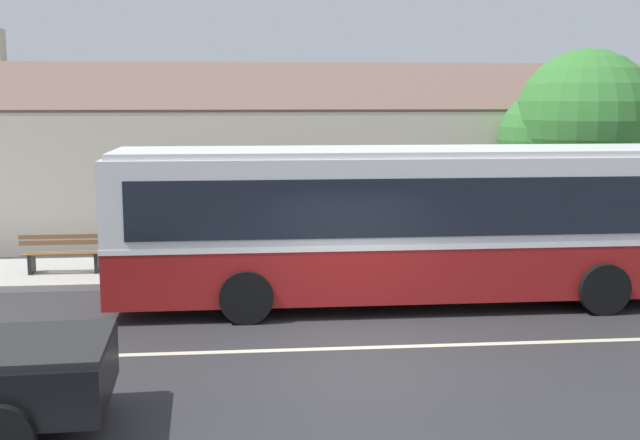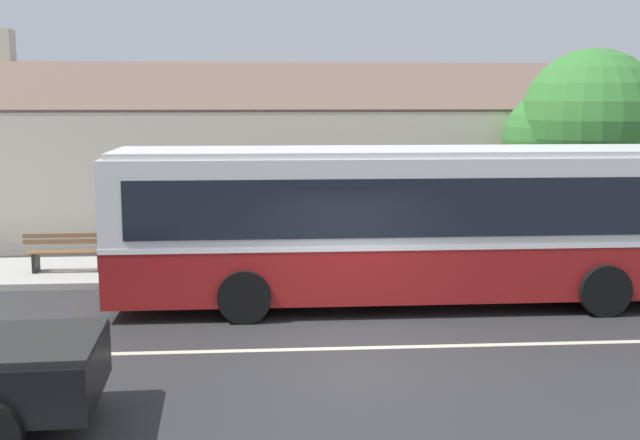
% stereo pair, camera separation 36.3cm
% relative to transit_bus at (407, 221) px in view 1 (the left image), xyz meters
% --- Properties ---
extents(ground_plane, '(300.00, 300.00, 0.00)m').
position_rel_transit_bus_xyz_m(ground_plane, '(-1.36, -2.90, -1.69)').
color(ground_plane, '#2D2D30').
extents(sidewalk_far, '(60.00, 3.00, 0.15)m').
position_rel_transit_bus_xyz_m(sidewalk_far, '(-1.36, 3.10, -1.61)').
color(sidewalk_far, '#ADAAA3').
rests_on(sidewalk_far, ground).
extents(lane_divider_stripe, '(60.00, 0.16, 0.01)m').
position_rel_transit_bus_xyz_m(lane_divider_stripe, '(-1.36, -2.90, -1.69)').
color(lane_divider_stripe, beige).
rests_on(lane_divider_stripe, ground).
extents(community_building, '(27.13, 8.61, 6.26)m').
position_rel_transit_bus_xyz_m(community_building, '(-3.72, 9.90, 0.30)').
color(community_building, beige).
rests_on(community_building, ground).
extents(transit_bus, '(11.81, 2.82, 3.14)m').
position_rel_transit_bus_xyz_m(transit_bus, '(0.00, 0.00, 0.00)').
color(transit_bus, maroon).
rests_on(transit_bus, ground).
extents(bench_by_building, '(1.84, 0.51, 0.94)m').
position_rel_transit_bus_xyz_m(bench_by_building, '(-7.37, 2.79, -1.11)').
color(bench_by_building, brown).
rests_on(bench_by_building, sidewalk_far).
extents(bench_down_street, '(1.72, 0.51, 0.94)m').
position_rel_transit_bus_xyz_m(bench_down_street, '(-2.82, 3.08, -1.12)').
color(bench_down_street, brown).
rests_on(bench_down_street, sidewalk_far).
extents(street_tree_primary, '(3.90, 3.58, 5.38)m').
position_rel_transit_bus_xyz_m(street_tree_primary, '(5.30, 4.39, 1.74)').
color(street_tree_primary, '#4C3828').
rests_on(street_tree_primary, ground).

